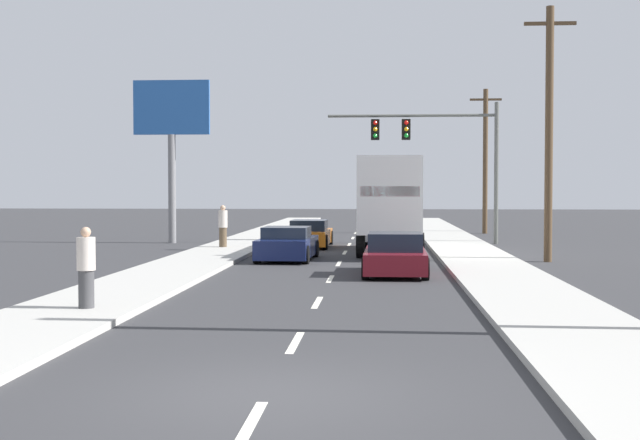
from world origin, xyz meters
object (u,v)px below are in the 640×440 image
(box_truck, at_px, (391,200))
(utility_pole_far, at_px, (485,159))
(car_orange, at_px, (310,235))
(pedestrian_mid_block, at_px, (223,226))
(utility_pole_mid, at_px, (549,131))
(roadside_billboard, at_px, (172,129))
(pedestrian_near_corner, at_px, (86,268))
(car_maroon, at_px, (395,256))
(traffic_signal_mast, at_px, (425,140))
(car_navy, at_px, (287,245))

(box_truck, height_order, utility_pole_far, utility_pole_far)
(car_orange, bearing_deg, pedestrian_mid_block, -147.86)
(utility_pole_mid, height_order, utility_pole_far, utility_pole_mid)
(roadside_billboard, bearing_deg, pedestrian_near_corner, -80.38)
(car_maroon, xyz_separation_m, utility_pole_far, (5.56, 23.63, 3.70))
(car_maroon, xyz_separation_m, traffic_signal_mast, (1.65, 14.41, 4.29))
(car_orange, relative_size, box_truck, 0.52)
(car_maroon, bearing_deg, box_truck, 90.20)
(pedestrian_mid_block, bearing_deg, utility_pole_mid, -20.72)
(box_truck, bearing_deg, car_orange, 134.85)
(car_orange, height_order, box_truck, box_truck)
(car_maroon, bearing_deg, roadside_billboard, 126.28)
(traffic_signal_mast, xyz_separation_m, utility_pole_far, (3.91, 9.22, -0.58))
(pedestrian_near_corner, distance_m, pedestrian_mid_block, 18.12)
(car_orange, bearing_deg, box_truck, -45.15)
(car_maroon, xyz_separation_m, roadside_billboard, (-10.32, 14.05, 4.84))
(car_navy, distance_m, utility_pole_far, 21.31)
(car_orange, relative_size, utility_pole_far, 0.54)
(traffic_signal_mast, bearing_deg, utility_pole_far, 67.05)
(box_truck, xyz_separation_m, utility_pole_far, (5.58, 15.43, 2.14))
(car_navy, bearing_deg, utility_pole_mid, 0.00)
(car_orange, distance_m, box_truck, 5.26)
(utility_pole_far, bearing_deg, car_maroon, -103.23)
(pedestrian_mid_block, bearing_deg, pedestrian_near_corner, -88.25)
(car_orange, relative_size, pedestrian_near_corner, 2.67)
(car_orange, xyz_separation_m, roadside_billboard, (-6.75, 2.29, 4.86))
(box_truck, distance_m, traffic_signal_mast, 6.99)
(utility_pole_far, relative_size, roadside_billboard, 1.07)
(car_orange, distance_m, traffic_signal_mast, 7.27)
(car_maroon, bearing_deg, pedestrian_mid_block, 126.32)
(utility_pole_mid, relative_size, utility_pole_far, 1.08)
(car_orange, relative_size, car_navy, 1.07)
(utility_pole_far, height_order, pedestrian_mid_block, utility_pole_far)
(box_truck, distance_m, car_maroon, 8.35)
(utility_pole_far, xyz_separation_m, pedestrian_mid_block, (-12.59, -14.06, -3.26))
(roadside_billboard, bearing_deg, utility_pole_mid, -30.25)
(car_maroon, bearing_deg, utility_pole_far, 76.77)
(box_truck, distance_m, pedestrian_mid_block, 7.23)
(car_orange, distance_m, pedestrian_near_corner, 20.51)
(car_orange, height_order, car_maroon, car_maroon)
(roadside_billboard, bearing_deg, pedestrian_mid_block, -53.79)
(car_maroon, bearing_deg, car_orange, 106.88)
(pedestrian_mid_block, bearing_deg, car_navy, -55.60)
(utility_pole_far, xyz_separation_m, pedestrian_near_corner, (-12.04, -32.17, -3.30))
(utility_pole_mid, bearing_deg, pedestrian_near_corner, -131.77)
(utility_pole_mid, xyz_separation_m, utility_pole_far, (0.09, 18.79, -0.35))
(utility_pole_far, distance_m, pedestrian_mid_block, 19.15)
(utility_pole_far, bearing_deg, car_navy, -116.47)
(pedestrian_near_corner, bearing_deg, car_navy, 78.65)
(car_orange, xyz_separation_m, pedestrian_near_corner, (-2.92, -20.29, 0.42))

